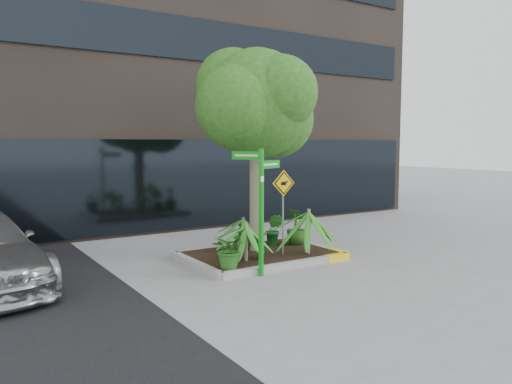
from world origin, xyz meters
TOP-DOWN VIEW (x-y plane):
  - ground at (0.00, 0.00)m, footprint 80.00×80.00m
  - building at (0.50, 8.50)m, footprint 18.00×8.00m
  - planter at (0.23, 0.27)m, footprint 3.35×2.36m
  - tree at (0.27, 0.58)m, footprint 3.16×2.81m
  - palm_front at (1.03, -0.38)m, footprint 1.12×1.12m
  - palm_left at (-0.51, -0.24)m, footprint 0.90×0.90m
  - palm_back at (0.21, 1.05)m, footprint 0.78×0.78m
  - shrub_a at (-1.10, -0.55)m, footprint 0.96×0.96m
  - shrub_b at (1.44, 0.59)m, footprint 0.61×0.61m
  - shrub_c at (-0.18, -0.27)m, footprint 0.34×0.34m
  - shrub_d at (0.90, 0.77)m, footprint 0.59×0.59m
  - street_sign_post at (-0.58, -0.88)m, footprint 0.92×0.69m
  - cattle_sign at (0.51, -0.14)m, footprint 0.57×0.06m

SIDE VIEW (x-z plane):
  - ground at x=0.00m, z-range 0.00..0.00m
  - planter at x=0.23m, z-range 0.03..0.18m
  - shrub_c at x=-0.18m, z-range 0.15..0.79m
  - shrub_a at x=-1.10m, z-range 0.15..0.91m
  - shrub_d at x=0.90m, z-range 0.15..0.91m
  - shrub_b at x=1.44m, z-range 0.15..1.01m
  - palm_back at x=0.21m, z-range 0.36..1.23m
  - palm_left at x=-0.51m, z-range 0.40..1.40m
  - palm_front at x=1.03m, z-range 0.46..1.71m
  - cattle_sign at x=0.51m, z-range 0.48..2.34m
  - street_sign_post at x=-0.58m, z-range 0.29..2.78m
  - tree at x=0.27m, z-range 1.09..5.84m
  - building at x=0.50m, z-range 0.00..15.00m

